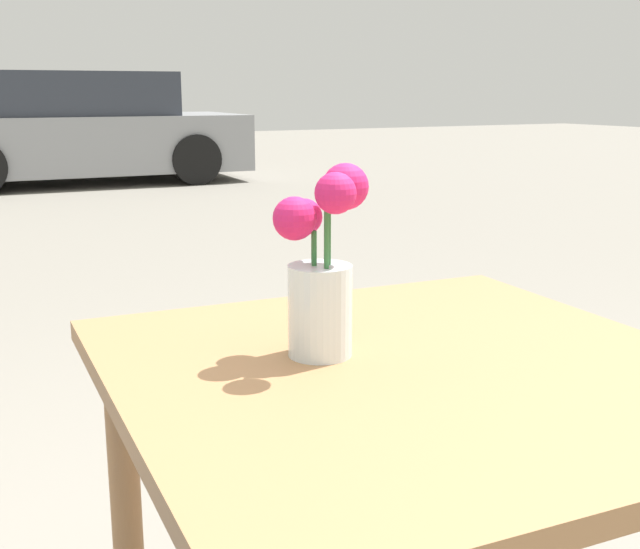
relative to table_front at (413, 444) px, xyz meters
name	(u,v)px	position (x,y,z in m)	size (l,w,h in m)	color
table_front	(413,444)	(0.00, 0.00, 0.00)	(0.84, 0.85, 0.75)	#9E7047
flower_vase	(321,277)	(-0.09, 0.09, 0.23)	(0.13, 0.14, 0.26)	silver
parked_car	(79,131)	(1.46, 9.30, 0.00)	(3.98, 2.08, 1.32)	gray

